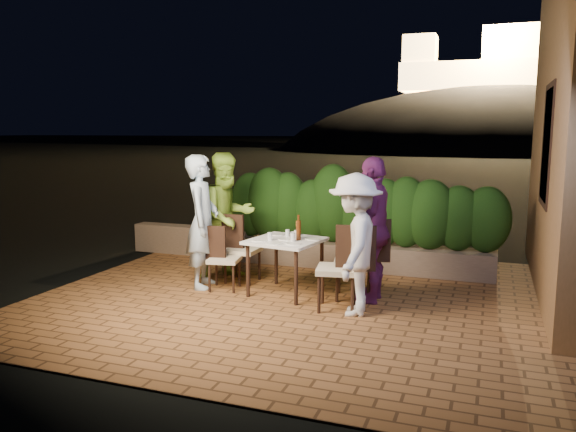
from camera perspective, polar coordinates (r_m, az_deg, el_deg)
The scene contains 31 objects.
ground at distance 7.04m, azimuth 1.15°, elevation -9.56°, with size 400.00×400.00×0.00m, color black.
terrace_floor at distance 7.51m, azimuth 2.40°, elevation -8.83°, with size 7.00×6.00×0.15m, color brown.
window_pane at distance 7.86m, azimuth 25.02°, elevation 6.53°, with size 0.08×1.00×1.40m, color black.
window_frame at distance 7.86m, azimuth 24.94°, elevation 6.54°, with size 0.06×1.15×1.55m, color black.
planter at distance 9.07m, azimuth 7.07°, elevation -4.02°, with size 4.20×0.55×0.40m, color #745E4A.
hedge at distance 8.93m, azimuth 7.16°, elevation 0.68°, with size 4.00×0.70×1.10m, color #18390F, non-canonical shape.
parapet at distance 10.14m, azimuth -9.69°, elevation -2.44°, with size 2.20×0.30×0.50m, color #745E4A.
hill at distance 66.62m, azimuth 19.79°, elevation 2.85°, with size 52.00×40.00×22.00m, color black.
fortress at distance 66.85m, azimuth 20.45°, elevation 15.31°, with size 26.00×8.00×8.00m, color #FFCC7A, non-canonical shape.
dining_table at distance 7.55m, azimuth -0.26°, elevation -5.18°, with size 0.88×0.88×0.75m, color white, non-canonical shape.
plate_nw at distance 7.39m, azimuth -2.92°, elevation -2.47°, with size 0.21×0.21×0.01m, color white.
plate_sw at distance 7.80m, azimuth -1.11°, elevation -1.88°, with size 0.20×0.20×0.01m, color white.
plate_ne at distance 7.17m, azimuth 0.53°, elevation -2.81°, with size 0.21×0.21×0.01m, color white.
plate_se at distance 7.49m, azimuth 2.51°, elevation -2.32°, with size 0.21×0.21×0.01m, color white.
plate_centre at distance 7.45m, azimuth -0.22°, elevation -2.37°, with size 0.21×0.21×0.01m, color white.
plate_front at distance 7.18m, azimuth -1.42°, elevation -2.79°, with size 0.20×0.20×0.01m, color white.
glass_nw at distance 7.39m, azimuth -1.85°, elevation -2.09°, with size 0.06×0.06×0.11m, color silver.
glass_sw at distance 7.67m, azimuth -0.05°, elevation -1.73°, with size 0.06×0.06×0.10m, color silver.
glass_ne at distance 7.33m, azimuth 0.50°, elevation -2.15°, with size 0.07×0.07×0.11m, color silver.
glass_se at distance 7.51m, azimuth 0.87°, elevation -1.88°, with size 0.07×0.07×0.11m, color silver.
beer_bottle at distance 7.41m, azimuth 1.07°, elevation -1.16°, with size 0.06×0.06×0.34m, color #53260D, non-canonical shape.
bowl at distance 7.76m, azimuth 0.67°, elevation -1.83°, with size 0.15×0.15×0.04m, color white.
chair_left_front at distance 7.81m, azimuth -6.48°, elevation -4.26°, with size 0.41×0.41×0.89m, color black, non-canonical shape.
chair_left_back at distance 8.16m, azimuth -4.66°, elevation -3.31°, with size 0.46×0.46×0.99m, color black, non-canonical shape.
chair_right_front at distance 6.91m, azimuth 5.02°, elevation -5.23°, with size 0.49×0.49×1.05m, color black, non-canonical shape.
chair_right_back at distance 7.38m, azimuth 6.70°, elevation -4.33°, with size 0.49×0.49×1.06m, color black, non-canonical shape.
diner_blue at distance 7.89m, azimuth -8.68°, elevation -0.56°, with size 0.68×0.44×1.86m, color silver.
diner_green at distance 8.32m, azimuth -6.16°, elevation -0.02°, with size 0.91×0.71×1.87m, color #9ECF40.
diner_white at distance 6.70m, azimuth 6.80°, elevation -2.89°, with size 1.09×0.63×1.70m, color silver.
diner_purple at distance 7.24m, azimuth 8.63°, elevation -1.36°, with size 1.09×0.46×1.87m, color #69235E.
parapet_lamp at distance 9.81m, azimuth -6.81°, elevation -0.85°, with size 0.10×0.10×0.14m, color orange.
Camera 1 is at (2.15, -6.33, 2.19)m, focal length 35.00 mm.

